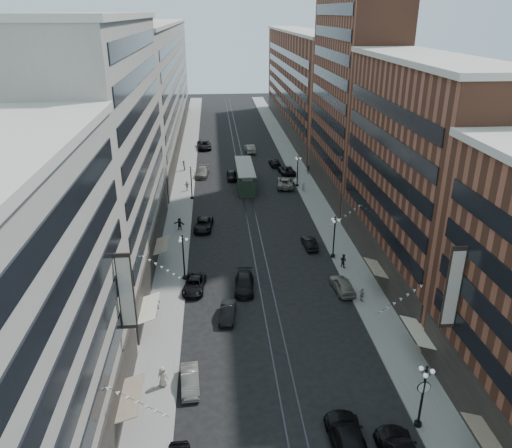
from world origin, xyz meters
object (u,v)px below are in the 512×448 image
object	(u,v)px
pedestrian_2	(156,302)
streetcar	(245,177)
car_13	(232,175)
car_extra_0	(287,170)
car_4	(343,285)
pedestrian_extra_0	(183,166)
lamppost_sw_far	(183,256)
car_1	(190,380)
car_8	(202,172)
car_11	(285,182)
car_extra_2	(244,284)
pedestrian_1	(163,377)
car_extra_1	(204,145)
car_2	(194,285)
car_14	(250,149)
car_9	(207,146)
car_7	(204,225)
pedestrian_5	(179,224)
pedestrian_9	(308,170)
pedestrian_4	(362,295)
lamppost_sw_mid	(191,182)
pedestrian_7	(343,261)
car_12	(275,163)
pedestrian_8	(303,186)
lamppost_se_far	(334,236)
lamppost_se_mid	(298,170)
car_5	(228,313)
car_10	(309,243)
pedestrian_6	(187,186)

from	to	relation	value
pedestrian_2	streetcar	bearing A→B (deg)	86.24
car_13	car_extra_0	distance (m)	10.82
car_4	pedestrian_extra_0	bearing A→B (deg)	-72.49
lamppost_sw_far	car_1	size ratio (longest dim) A/B	1.32
pedestrian_2	car_8	distance (m)	46.00
car_1	car_4	bearing A→B (deg)	37.02
car_11	car_extra_2	size ratio (longest dim) A/B	1.19
pedestrian_1	car_extra_1	world-z (taller)	pedestrian_1
car_2	car_extra_0	size ratio (longest dim) A/B	0.86
pedestrian_1	car_14	xyz separation A→B (m)	(12.76, 73.94, -0.18)
pedestrian_2	car_11	distance (m)	42.66
car_9	car_7	bearing A→B (deg)	-88.24
pedestrian_5	pedestrian_9	xyz separation A→B (m)	(23.04, 24.79, -0.10)
car_2	pedestrian_4	xyz separation A→B (m)	(17.90, -4.09, 0.24)
car_1	car_extra_2	distance (m)	16.29
lamppost_sw_mid	car_2	distance (m)	29.58
pedestrian_7	car_9	bearing A→B (deg)	-22.38
pedestrian_extra_0	car_8	bearing A→B (deg)	57.82
car_12	pedestrian_7	world-z (taller)	pedestrian_7
car_13	pedestrian_8	size ratio (longest dim) A/B	2.62
pedestrian_4	car_8	distance (m)	49.41
pedestrian_2	car_8	bearing A→B (deg)	97.77
car_extra_2	pedestrian_extra_0	world-z (taller)	pedestrian_extra_0
lamppost_se_far	lamppost_se_mid	bearing A→B (deg)	90.00
car_extra_1	car_extra_2	xyz separation A→B (m)	(5.04, -62.94, -0.09)
car_1	car_extra_2	xyz separation A→B (m)	(5.49, 15.34, 0.07)
pedestrian_2	car_13	world-z (taller)	pedestrian_2
car_5	pedestrian_7	distance (m)	17.25
car_11	pedestrian_8	xyz separation A→B (m)	(2.69, -2.77, 0.16)
lamppost_sw_mid	car_10	distance (m)	25.56
streetcar	pedestrian_9	size ratio (longest dim) A/B	8.54
lamppost_sw_far	car_extra_1	distance (m)	60.15
car_9	pedestrian_extra_0	xyz separation A→B (m)	(-4.54, -16.47, 0.42)
lamppost_se_far	car_extra_0	world-z (taller)	lamppost_se_far
car_9	lamppost_se_far	bearing A→B (deg)	-71.73
lamppost_se_mid	streetcar	size ratio (longest dim) A/B	0.41
pedestrian_5	car_extra_1	size ratio (longest dim) A/B	0.29
car_4	car_8	xyz separation A→B (m)	(-16.08, 43.72, 0.02)
pedestrian_6	car_extra_2	world-z (taller)	pedestrian_6
car_5	car_extra_0	bearing A→B (deg)	81.56
pedestrian_4	pedestrian_9	xyz separation A→B (m)	(2.62, 45.59, 0.01)
car_7	car_14	world-z (taller)	car_14
streetcar	pedestrian_extra_0	xyz separation A→B (m)	(-11.34, 9.95, -0.59)
car_4	lamppost_sw_far	bearing A→B (deg)	-18.23
car_extra_1	car_extra_2	bearing A→B (deg)	-91.91
car_9	car_10	distance (m)	54.16
car_13	car_11	bearing A→B (deg)	-30.42
lamppost_sw_mid	pedestrian_2	bearing A→B (deg)	-94.50
car_5	car_extra_0	distance (m)	49.44
car_7	car_14	distance (m)	42.64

